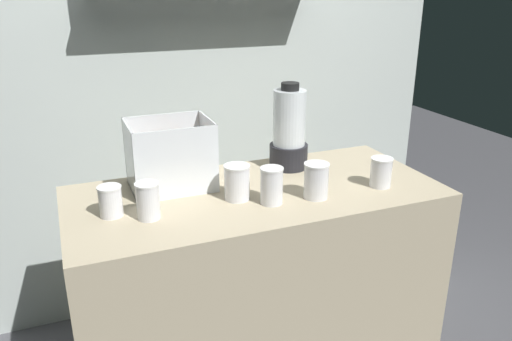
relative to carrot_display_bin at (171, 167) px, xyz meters
The scene contains 10 objects.
counter 0.62m from the carrot_display_bin, 28.33° to the right, with size 1.40×0.64×0.90m, color tan.
back_wall_unit 0.73m from the carrot_display_bin, 65.18° to the left, with size 2.60×0.24×2.50m.
carrot_display_bin is the anchor object (origin of this frame).
blender_pitcher 0.51m from the carrot_display_bin, ahead, with size 0.16×0.16×0.36m.
juice_cup_beet_far_left 0.31m from the carrot_display_bin, 144.64° to the right, with size 0.08×0.08×0.11m.
juice_cup_pomegranate_left 0.28m from the carrot_display_bin, 119.20° to the right, with size 0.08×0.08×0.13m.
juice_cup_carrot_middle 0.28m from the carrot_display_bin, 46.41° to the right, with size 0.10×0.10×0.13m.
juice_cup_pomegranate_right 0.41m from the carrot_display_bin, 43.94° to the right, with size 0.08×0.08×0.13m.
juice_cup_carrot_far_right 0.55m from the carrot_display_bin, 32.56° to the right, with size 0.09×0.09×0.13m.
juice_cup_carrot_rightmost 0.80m from the carrot_display_bin, 21.47° to the right, with size 0.08×0.08×0.11m.
Camera 1 is at (-0.66, -1.64, 1.64)m, focal length 35.56 mm.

